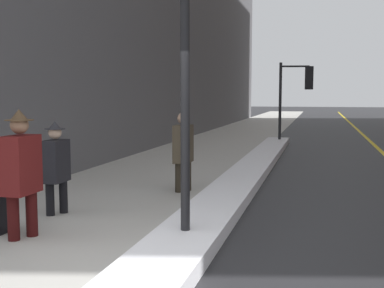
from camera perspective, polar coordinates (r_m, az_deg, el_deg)
ground_plane at (r=5.33m, az=-7.16°, el=-15.73°), size 160.00×160.00×0.00m
sidewalk_slab at (r=20.07m, az=3.64°, el=0.21°), size 4.00×80.00×0.01m
road_centre_stripe at (r=19.80m, az=20.93°, el=-0.24°), size 0.16×80.00×0.00m
snow_bank_curb at (r=11.86m, az=6.84°, el=-3.21°), size 0.87×17.18×0.21m
lamp_post at (r=6.16m, az=-0.83°, el=13.43°), size 0.28×0.28×4.59m
traffic_light_near at (r=19.43m, az=12.55°, el=6.74°), size 1.30×0.45×3.23m
pedestrian_nearside at (r=6.87m, az=-19.61°, el=-2.79°), size 0.38×0.55×1.77m
pedestrian_in_fedora at (r=8.11m, az=-15.84°, el=-2.29°), size 0.33×0.48×1.54m
pedestrian_in_glasses at (r=9.69m, az=-1.03°, el=-0.49°), size 0.31×0.73×1.61m
rolling_suitcase at (r=7.39m, az=-21.82°, el=-7.53°), size 0.22×0.36×0.95m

